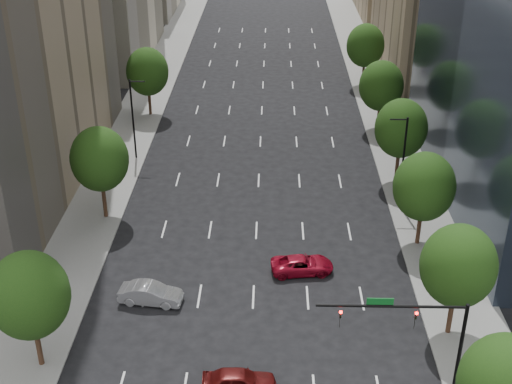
# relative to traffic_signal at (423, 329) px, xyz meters

# --- Properties ---
(sidewalk_left) EXTENTS (6.00, 200.00, 0.15)m
(sidewalk_left) POSITION_rel_traffic_signal_xyz_m (-26.03, 30.00, -5.10)
(sidewalk_left) COLOR slate
(sidewalk_left) RESTS_ON ground
(sidewalk_right) EXTENTS (6.00, 200.00, 0.15)m
(sidewalk_right) POSITION_rel_traffic_signal_xyz_m (4.97, 30.00, -5.10)
(sidewalk_right) COLOR slate
(sidewalk_right) RESTS_ON ground
(tree_right_1) EXTENTS (5.20, 5.20, 8.75)m
(tree_right_1) POSITION_rel_traffic_signal_xyz_m (3.47, 6.00, 0.58)
(tree_right_1) COLOR #382316
(tree_right_1) RESTS_ON ground
(tree_right_2) EXTENTS (5.20, 5.20, 8.61)m
(tree_right_2) POSITION_rel_traffic_signal_xyz_m (3.47, 18.00, 0.43)
(tree_right_2) COLOR #382316
(tree_right_2) RESTS_ON ground
(tree_right_3) EXTENTS (5.20, 5.20, 8.89)m
(tree_right_3) POSITION_rel_traffic_signal_xyz_m (3.47, 30.00, 0.72)
(tree_right_3) COLOR #382316
(tree_right_3) RESTS_ON ground
(tree_right_4) EXTENTS (5.20, 5.20, 8.46)m
(tree_right_4) POSITION_rel_traffic_signal_xyz_m (3.47, 44.00, 0.29)
(tree_right_4) COLOR #382316
(tree_right_4) RESTS_ON ground
(tree_right_5) EXTENTS (5.20, 5.20, 8.75)m
(tree_right_5) POSITION_rel_traffic_signal_xyz_m (3.47, 60.00, 0.58)
(tree_right_5) COLOR #382316
(tree_right_5) RESTS_ON ground
(tree_left_0) EXTENTS (5.20, 5.20, 8.75)m
(tree_left_0) POSITION_rel_traffic_signal_xyz_m (-24.53, 2.00, 0.58)
(tree_left_0) COLOR #382316
(tree_left_0) RESTS_ON ground
(tree_left_1) EXTENTS (5.20, 5.20, 8.97)m
(tree_left_1) POSITION_rel_traffic_signal_xyz_m (-24.53, 22.00, 0.79)
(tree_left_1) COLOR #382316
(tree_left_1) RESTS_ON ground
(tree_left_2) EXTENTS (5.20, 5.20, 8.68)m
(tree_left_2) POSITION_rel_traffic_signal_xyz_m (-24.53, 48.00, 0.50)
(tree_left_2) COLOR #382316
(tree_left_2) RESTS_ON ground
(streetlight_rn) EXTENTS (1.70, 0.20, 9.00)m
(streetlight_rn) POSITION_rel_traffic_signal_xyz_m (2.91, 25.00, -0.33)
(streetlight_rn) COLOR black
(streetlight_rn) RESTS_ON ground
(streetlight_ln) EXTENTS (1.70, 0.20, 9.00)m
(streetlight_ln) POSITION_rel_traffic_signal_xyz_m (-23.96, 35.00, -0.33)
(streetlight_ln) COLOR black
(streetlight_ln) RESTS_ON ground
(traffic_signal) EXTENTS (9.12, 0.40, 7.38)m
(traffic_signal) POSITION_rel_traffic_signal_xyz_m (0.00, 0.00, 0.00)
(traffic_signal) COLOR black
(traffic_signal) RESTS_ON ground
(car_maroon) EXTENTS (4.83, 2.10, 1.62)m
(car_maroon) POSITION_rel_traffic_signal_xyz_m (-11.17, -0.09, -4.36)
(car_maroon) COLOR #4C0D0C
(car_maroon) RESTS_ON ground
(car_silver) EXTENTS (4.97, 2.26, 1.58)m
(car_silver) POSITION_rel_traffic_signal_xyz_m (-18.28, 9.13, -4.38)
(car_silver) COLOR #939498
(car_silver) RESTS_ON ground
(car_red_far) EXTENTS (5.30, 2.93, 1.40)m
(car_red_far) POSITION_rel_traffic_signal_xyz_m (-6.67, 13.49, -4.47)
(car_red_far) COLOR maroon
(car_red_far) RESTS_ON ground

